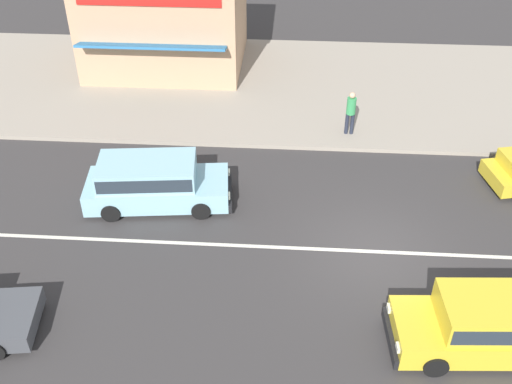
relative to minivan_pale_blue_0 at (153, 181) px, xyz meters
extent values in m
plane|color=#383535|center=(6.92, -1.94, -0.85)|extent=(160.00, 160.00, 0.00)
cube|color=silver|center=(6.92, -1.94, -0.84)|extent=(50.40, 0.14, 0.01)
cube|color=#9E9384|center=(6.92, 8.48, -0.77)|extent=(68.00, 10.00, 0.15)
cube|color=#93C6D6|center=(0.12, 0.01, -0.33)|extent=(4.67, 2.32, 0.70)
cube|color=#93C6D6|center=(-0.16, -0.02, 0.37)|extent=(3.19, 1.98, 0.70)
cube|color=#28333D|center=(-0.16, -0.02, 0.37)|extent=(3.08, 2.00, 0.45)
cube|color=black|center=(2.41, 0.26, -0.54)|extent=(0.31, 1.81, 0.28)
cube|color=white|center=(2.31, 0.90, -0.18)|extent=(0.11, 0.25, 0.14)
cube|color=white|center=(2.45, -0.38, -0.18)|extent=(0.11, 0.25, 0.14)
cylinder|color=black|center=(1.41, 1.03, -0.55)|extent=(0.62, 0.28, 0.60)
cylinder|color=black|center=(1.60, -0.71, -0.55)|extent=(0.62, 0.28, 0.60)
cylinder|color=black|center=(-1.36, 0.73, -0.55)|extent=(0.62, 0.28, 0.60)
cylinder|color=black|center=(-1.17, -1.01, -0.55)|extent=(0.62, 0.28, 0.60)
cylinder|color=black|center=(-2.82, -4.74, -0.55)|extent=(0.62, 0.30, 0.60)
cylinder|color=black|center=(11.48, 2.41, -0.55)|extent=(0.63, 0.34, 0.60)
cube|color=yellow|center=(9.21, -5.24, -0.33)|extent=(4.61, 2.02, 0.70)
cube|color=yellow|center=(9.49, -5.23, 0.37)|extent=(3.14, 1.75, 0.70)
cube|color=#28333D|center=(9.49, -5.23, 0.37)|extent=(3.02, 1.78, 0.45)
cube|color=black|center=(6.91, -5.39, -0.54)|extent=(0.23, 1.71, 0.28)
cube|color=white|center=(6.98, -5.99, -0.18)|extent=(0.09, 0.24, 0.14)
cube|color=white|center=(6.90, -4.78, -0.18)|extent=(0.09, 0.24, 0.14)
cylinder|color=black|center=(7.87, -6.15, -0.55)|extent=(0.61, 0.26, 0.60)
cylinder|color=black|center=(7.76, -4.50, -0.55)|extent=(0.61, 0.26, 0.60)
cylinder|color=#232838|center=(6.38, 4.55, -0.27)|extent=(0.14, 0.14, 0.85)
cylinder|color=#232838|center=(6.58, 4.55, -0.27)|extent=(0.14, 0.14, 0.85)
cylinder|color=#389956|center=(6.48, 4.55, 0.47)|extent=(0.34, 0.34, 0.64)
sphere|color=#D6AD89|center=(6.48, 4.55, 0.90)|extent=(0.23, 0.23, 0.23)
cube|color=tan|center=(-1.48, 10.56, 1.36)|extent=(6.79, 5.57, 4.11)
cube|color=#286BA3|center=(-1.48, 7.42, 1.35)|extent=(6.11, 0.90, 0.28)
cube|color=red|center=(-1.48, 7.75, 3.12)|extent=(5.78, 0.08, 0.44)
camera|label=1|loc=(4.29, -15.21, 10.95)|focal=42.00mm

